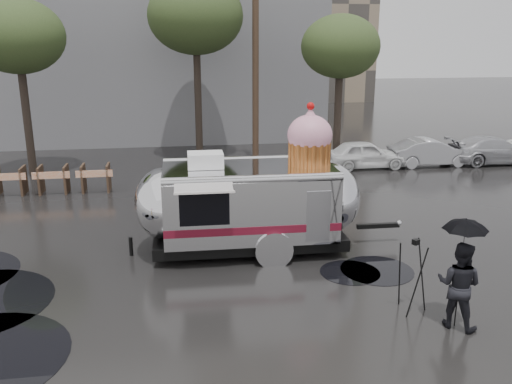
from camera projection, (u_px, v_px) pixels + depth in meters
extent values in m
plane|color=black|center=(236.00, 315.00, 11.17)|extent=(120.00, 120.00, 0.00)
cylinder|color=black|center=(377.00, 270.00, 13.30)|extent=(1.79, 1.79, 0.01)
cylinder|color=black|center=(350.00, 272.00, 13.18)|extent=(1.46, 1.46, 0.01)
cube|color=slate|center=(120.00, 18.00, 31.58)|extent=(22.00, 12.00, 13.00)
cylinder|color=#473323|center=(256.00, 60.00, 23.57)|extent=(0.28, 0.28, 9.00)
cylinder|color=#382D26|center=(25.00, 103.00, 21.71)|extent=(0.32, 0.32, 5.85)
ellipsoid|color=#2C3F1D|center=(17.00, 36.00, 20.98)|extent=(3.64, 3.64, 2.86)
cylinder|color=#382D26|center=(198.00, 85.00, 24.48)|extent=(0.32, 0.32, 6.75)
ellipsoid|color=#2C3F1D|center=(196.00, 16.00, 23.64)|extent=(4.20, 4.20, 3.30)
cylinder|color=#382D26|center=(338.00, 103.00, 23.62)|extent=(0.32, 0.32, 5.40)
ellipsoid|color=#2C3F1D|center=(341.00, 46.00, 22.95)|extent=(3.36, 3.36, 2.64)
cube|color=#473323|center=(24.00, 180.00, 19.59)|extent=(0.08, 0.80, 1.00)
cube|color=#E5590C|center=(7.00, 177.00, 19.10)|extent=(1.30, 0.04, 0.25)
cube|color=#473323|center=(41.00, 180.00, 19.68)|extent=(0.08, 0.80, 1.00)
cube|color=#473323|center=(67.00, 179.00, 19.80)|extent=(0.08, 0.80, 1.00)
cube|color=#E5590C|center=(51.00, 175.00, 19.31)|extent=(1.30, 0.04, 0.25)
cube|color=#473323|center=(84.00, 178.00, 19.89)|extent=(0.08, 0.80, 1.00)
cube|color=#473323|center=(109.00, 177.00, 20.02)|extent=(0.08, 0.80, 1.00)
cube|color=#E5590C|center=(94.00, 174.00, 19.52)|extent=(1.30, 0.04, 0.25)
imported|color=silver|center=(365.00, 152.00, 23.37)|extent=(4.00, 1.80, 1.40)
imported|color=#B2B2B7|center=(431.00, 150.00, 23.80)|extent=(4.00, 1.80, 1.40)
imported|color=#B2B2B7|center=(494.00, 148.00, 24.22)|extent=(4.20, 1.80, 1.44)
cube|color=silver|center=(248.00, 200.00, 14.23)|extent=(4.44, 2.37, 1.80)
ellipsoid|color=silver|center=(330.00, 196.00, 14.51)|extent=(1.53, 2.32, 1.80)
ellipsoid|color=silver|center=(164.00, 203.00, 13.94)|extent=(1.53, 2.32, 1.80)
cube|color=black|center=(249.00, 237.00, 14.52)|extent=(5.03, 2.07, 0.30)
cylinder|color=black|center=(273.00, 251.00, 13.60)|extent=(0.70, 0.23, 0.70)
cylinder|color=black|center=(262.00, 223.00, 15.57)|extent=(0.70, 0.23, 0.70)
cylinder|color=silver|center=(274.00, 251.00, 13.46)|extent=(0.96, 0.11, 0.96)
cube|color=black|center=(378.00, 226.00, 14.94)|extent=(1.20, 0.14, 0.12)
sphere|color=silver|center=(399.00, 223.00, 15.01)|extent=(0.16, 0.16, 0.16)
cylinder|color=black|center=(131.00, 246.00, 14.15)|extent=(0.10, 0.10, 0.50)
cube|color=maroon|center=(254.00, 231.00, 13.26)|extent=(4.41, 0.09, 0.20)
cube|color=maroon|center=(244.00, 203.00, 15.44)|extent=(4.41, 0.09, 0.20)
cube|color=black|center=(204.00, 210.00, 12.92)|extent=(1.20, 0.05, 0.80)
cube|color=beige|center=(204.00, 192.00, 12.56)|extent=(1.41, 0.52, 0.14)
cube|color=silver|center=(318.00, 216.00, 13.37)|extent=(0.60, 0.04, 1.30)
cube|color=white|center=(205.00, 160.00, 13.78)|extent=(0.91, 0.66, 0.38)
cylinder|color=#CB7334|center=(309.00, 153.00, 14.10)|extent=(1.06, 1.06, 0.60)
ellipsoid|color=#ECA4B9|center=(310.00, 135.00, 13.96)|extent=(1.18, 1.18, 1.04)
cone|color=#ECA4B9|center=(310.00, 115.00, 13.82)|extent=(0.51, 0.51, 0.40)
sphere|color=red|center=(311.00, 106.00, 13.76)|extent=(0.20, 0.20, 0.20)
imported|color=black|center=(459.00, 285.00, 10.53)|extent=(0.94, 0.93, 1.77)
imported|color=black|center=(464.00, 236.00, 10.25)|extent=(1.04, 1.04, 0.71)
cylinder|color=black|center=(459.00, 288.00, 10.55)|extent=(0.02, 0.02, 1.65)
cylinder|color=black|center=(422.00, 274.00, 11.30)|extent=(0.16, 0.33, 1.54)
cylinder|color=black|center=(400.00, 275.00, 11.28)|extent=(0.22, 0.29, 1.54)
cylinder|color=black|center=(417.00, 283.00, 10.90)|extent=(0.35, 0.06, 1.54)
cube|color=black|center=(416.00, 242.00, 10.94)|extent=(0.16, 0.15, 0.11)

